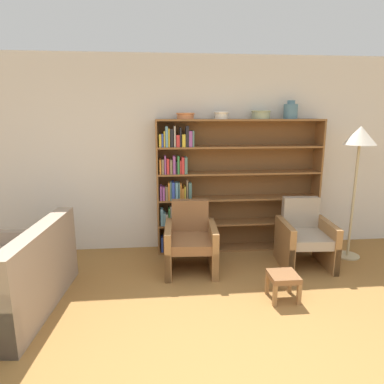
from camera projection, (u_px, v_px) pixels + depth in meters
wall_back at (199, 155)px, 4.94m from camera, size 12.00×0.06×2.75m
bookshelf at (224, 186)px, 4.90m from camera, size 2.34×0.30×1.89m
bowl_terracotta at (185, 115)px, 4.61m from camera, size 0.25×0.25×0.08m
bowl_olive at (221, 115)px, 4.65m from camera, size 0.20×0.20×0.10m
bowl_slate at (261, 114)px, 4.70m from camera, size 0.27×0.27×0.12m
vase_tall at (291, 111)px, 4.73m from camera, size 0.19×0.19×0.25m
couch at (12, 282)px, 3.46m from camera, size 1.06×1.62×0.87m
armchair_leather at (191, 241)px, 4.35m from camera, size 0.68×0.71×0.86m
armchair_cushioned at (304, 237)px, 4.49m from camera, size 0.68×0.72×0.86m
floor_lamp at (359, 144)px, 4.46m from camera, size 0.41×0.41×1.80m
footstool at (283, 279)px, 3.65m from camera, size 0.30×0.30×0.29m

